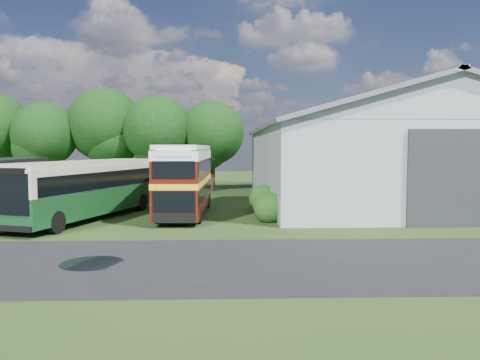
{
  "coord_description": "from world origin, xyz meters",
  "views": [
    {
      "loc": [
        3.15,
        -19.32,
        4.08
      ],
      "look_at": [
        4.07,
        8.0,
        2.17
      ],
      "focal_mm": 35.0,
      "sensor_mm": 36.0,
      "label": 1
    }
  ],
  "objects": [
    {
      "name": "ground",
      "position": [
        0.0,
        0.0,
        0.0
      ],
      "size": [
        120.0,
        120.0,
        0.0
      ],
      "primitive_type": "plane",
      "color": "#193210",
      "rests_on": "ground"
    },
    {
      "name": "asphalt_road",
      "position": [
        3.0,
        -3.0,
        0.0
      ],
      "size": [
        60.0,
        8.0,
        0.02
      ],
      "primitive_type": "cube",
      "color": "black",
      "rests_on": "ground"
    },
    {
      "name": "puddle",
      "position": [
        -1.5,
        -3.0,
        0.0
      ],
      "size": [
        2.2,
        2.2,
        0.01
      ],
      "primitive_type": "cylinder",
      "color": "black",
      "rests_on": "ground"
    },
    {
      "name": "storage_shed",
      "position": [
        15.0,
        15.98,
        4.17
      ],
      "size": [
        18.8,
        24.8,
        8.15
      ],
      "color": "gray",
      "rests_on": "ground"
    },
    {
      "name": "tree_left_b",
      "position": [
        -13.0,
        23.5,
        5.25
      ],
      "size": [
        5.78,
        5.78,
        8.16
      ],
      "color": "black",
      "rests_on": "ground"
    },
    {
      "name": "tree_mid",
      "position": [
        -8.0,
        24.8,
        6.18
      ],
      "size": [
        6.8,
        6.8,
        9.6
      ],
      "color": "black",
      "rests_on": "ground"
    },
    {
      "name": "tree_right_a",
      "position": [
        -3.0,
        23.8,
        5.69
      ],
      "size": [
        6.26,
        6.26,
        8.83
      ],
      "color": "black",
      "rests_on": "ground"
    },
    {
      "name": "tree_right_b",
      "position": [
        2.0,
        24.6,
        5.44
      ],
      "size": [
        5.98,
        5.98,
        8.45
      ],
      "color": "black",
      "rests_on": "ground"
    },
    {
      "name": "shrub_front",
      "position": [
        5.6,
        6.0,
        0.0
      ],
      "size": [
        1.7,
        1.7,
        1.7
      ],
      "primitive_type": "sphere",
      "color": "#194714",
      "rests_on": "ground"
    },
    {
      "name": "shrub_mid",
      "position": [
        5.6,
        8.0,
        0.0
      ],
      "size": [
        1.6,
        1.6,
        1.6
      ],
      "primitive_type": "sphere",
      "color": "#194714",
      "rests_on": "ground"
    },
    {
      "name": "shrub_back",
      "position": [
        5.6,
        10.0,
        0.0
      ],
      "size": [
        1.8,
        1.8,
        1.8
      ],
      "primitive_type": "sphere",
      "color": "#194714",
      "rests_on": "ground"
    },
    {
      "name": "bus_green_single",
      "position": [
        -4.67,
        7.27,
        1.77
      ],
      "size": [
        6.31,
        12.3,
        3.32
      ],
      "rotation": [
        0.0,
        0.0,
        -0.31
      ],
      "color": "black",
      "rests_on": "ground"
    },
    {
      "name": "bus_maroon_double",
      "position": [
        0.8,
        8.84,
        2.1
      ],
      "size": [
        2.83,
        9.86,
        4.2
      ],
      "rotation": [
        0.0,
        0.0,
        -0.04
      ],
      "color": "black",
      "rests_on": "ground"
    }
  ]
}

